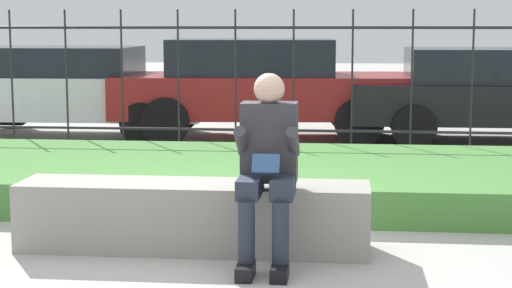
# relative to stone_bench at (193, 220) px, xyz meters

# --- Properties ---
(ground_plane) EXTENTS (60.00, 60.00, 0.00)m
(ground_plane) POSITION_rel_stone_bench_xyz_m (0.12, 0.00, -0.22)
(ground_plane) COLOR #B2AFA8
(stone_bench) EXTENTS (2.52, 0.53, 0.49)m
(stone_bench) POSITION_rel_stone_bench_xyz_m (0.00, 0.00, 0.00)
(stone_bench) COLOR gray
(stone_bench) RESTS_ON ground_plane
(person_seated_reader) EXTENTS (0.42, 0.73, 1.29)m
(person_seated_reader) POSITION_rel_stone_bench_xyz_m (0.56, -0.30, 0.49)
(person_seated_reader) COLOR black
(person_seated_reader) RESTS_ON ground_plane
(grass_berm) EXTENTS (10.28, 2.71, 0.31)m
(grass_berm) POSITION_rel_stone_bench_xyz_m (0.12, 2.05, -0.06)
(grass_berm) COLOR #4C893D
(grass_berm) RESTS_ON ground_plane
(iron_fence) EXTENTS (8.28, 0.03, 1.79)m
(iron_fence) POSITION_rel_stone_bench_xyz_m (0.12, 4.16, 0.72)
(iron_fence) COLOR #232326
(iron_fence) RESTS_ON ground_plane
(car_parked_right) EXTENTS (4.20, 2.02, 1.29)m
(car_parked_right) POSITION_rel_stone_bench_xyz_m (3.21, 6.11, 0.47)
(car_parked_right) COLOR black
(car_parked_right) RESTS_ON ground_plane
(car_parked_left) EXTENTS (3.98, 1.96, 1.29)m
(car_parked_left) POSITION_rel_stone_bench_xyz_m (-2.90, 6.05, 0.48)
(car_parked_left) COLOR silver
(car_parked_left) RESTS_ON ground_plane
(car_parked_center) EXTENTS (4.27, 2.12, 1.41)m
(car_parked_center) POSITION_rel_stone_bench_xyz_m (-0.13, 6.10, 0.53)
(car_parked_center) COLOR maroon
(car_parked_center) RESTS_ON ground_plane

